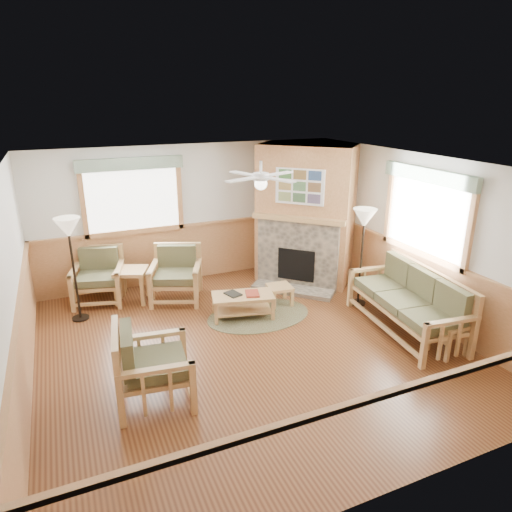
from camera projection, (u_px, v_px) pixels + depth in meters
name	position (u px, v px, depth m)	size (l,w,h in m)	color
floor	(250.00, 346.00, 6.86)	(6.00, 6.00, 0.01)	brown
ceiling	(249.00, 165.00, 5.96)	(6.00, 6.00, 0.01)	white
wall_back	(191.00, 214.00, 9.00)	(6.00, 0.02, 2.70)	silver
wall_front	(388.00, 375.00, 3.82)	(6.00, 0.02, 2.70)	silver
wall_left	(11.00, 297.00, 5.28)	(0.02, 6.00, 2.70)	silver
wall_right	(417.00, 237.00, 7.54)	(0.02, 6.00, 2.70)	silver
wainscot	(250.00, 313.00, 6.68)	(6.00, 6.00, 1.10)	#AF7647
fireplace	(305.00, 214.00, 8.95)	(2.20, 2.20, 2.70)	#AF7647
window_back	(129.00, 156.00, 8.16)	(1.90, 0.16, 1.50)	white
window_right	(433.00, 167.00, 6.96)	(0.16, 1.90, 1.50)	white
ceiling_fan	(261.00, 164.00, 6.34)	(1.24, 1.24, 0.36)	white
sofa	(406.00, 301.00, 7.18)	(0.88, 2.16, 0.99)	tan
armchair_back_left	(98.00, 277.00, 8.19)	(0.85, 0.85, 0.95)	tan
armchair_back_right	(176.00, 275.00, 8.25)	(0.87, 0.87, 0.97)	tan
armchair_left	(154.00, 364.00, 5.50)	(0.89, 0.89, 1.00)	tan
coffee_table	(243.00, 306.00, 7.69)	(1.02, 0.51, 0.41)	tan
end_table_chairs	(132.00, 285.00, 8.26)	(0.55, 0.53, 0.61)	tan
end_table_sofa	(448.00, 338.00, 6.59)	(0.44, 0.42, 0.49)	tan
footstool	(280.00, 295.00, 8.18)	(0.41, 0.41, 0.35)	tan
braided_rug	(259.00, 315.00, 7.79)	(1.80, 1.80, 0.01)	brown
floor_lamp_left	(74.00, 270.00, 7.39)	(0.40, 0.40, 1.77)	black
floor_lamp_right	(361.00, 258.00, 7.95)	(0.40, 0.40, 1.77)	black
book_red	(252.00, 293.00, 7.63)	(0.22, 0.30, 0.03)	maroon
book_dark	(233.00, 293.00, 7.62)	(0.20, 0.27, 0.03)	black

